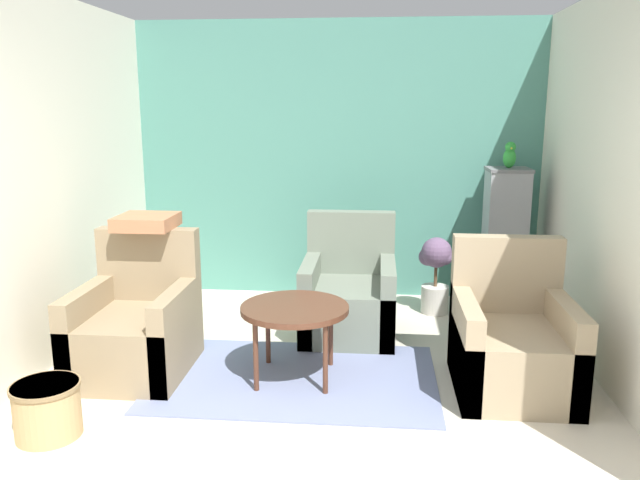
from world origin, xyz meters
TOP-DOWN VIEW (x-y plane):
  - wall_back_accent at (0.00, 3.59)m, footprint 4.06×0.06m
  - wall_left at (-2.00, 1.78)m, footprint 0.06×3.56m
  - wall_right at (2.00, 1.78)m, footprint 0.06×3.56m
  - area_rug at (-0.15, 1.49)m, footprint 1.98×1.29m
  - coffee_table at (-0.15, 1.49)m, footprint 0.75×0.75m
  - armchair_left at (-1.31, 1.53)m, footprint 0.76×0.87m
  - armchair_right at (1.33, 1.48)m, footprint 0.76×0.87m
  - armchair_middle at (0.18, 2.43)m, footprint 0.76×0.87m
  - birdcage at (1.59, 3.19)m, footprint 0.49×0.49m
  - parrot at (1.59, 3.19)m, footprint 0.11×0.20m
  - potted_plant at (0.95, 3.03)m, footprint 0.31×0.28m
  - wicker_basket at (-1.48, 0.58)m, footprint 0.39×0.39m
  - throw_pillow at (-1.31, 1.85)m, footprint 0.42×0.42m

SIDE VIEW (x-z plane):
  - area_rug at x=-0.15m, z-range 0.00..0.01m
  - wicker_basket at x=-1.48m, z-range 0.01..0.34m
  - armchair_left at x=-1.31m, z-range -0.19..0.81m
  - armchair_right at x=1.33m, z-range -0.19..0.81m
  - armchair_middle at x=0.18m, z-range -0.19..0.81m
  - potted_plant at x=0.95m, z-range 0.05..0.77m
  - coffee_table at x=-0.15m, z-range 0.22..0.76m
  - birdcage at x=1.59m, z-range -0.02..1.31m
  - throw_pillow at x=-1.31m, z-range 0.99..1.09m
  - wall_back_accent at x=0.00m, z-range 0.00..2.70m
  - wall_left at x=-2.00m, z-range 0.00..2.70m
  - wall_right at x=2.00m, z-range 0.00..2.70m
  - parrot at x=1.59m, z-range 1.33..1.57m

